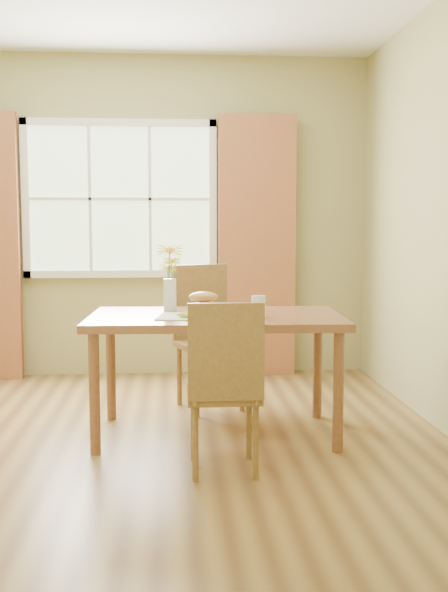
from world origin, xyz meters
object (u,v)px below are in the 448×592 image
dining_table (216,327)px  chair_far (205,329)px  croissant_sandwich (203,303)px  water_glass (259,307)px  chair_near (224,380)px  flower_vase (170,271)px

dining_table → chair_far: 0.71m
croissant_sandwich → water_glass: (0.33, -0.02, -0.02)m
water_glass → croissant_sandwich: bearing=177.2°
chair_near → chair_far: bearing=91.3°
chair_far → flower_vase: size_ratio=2.39×
dining_table → chair_near: (-0.00, -0.70, -0.17)m
croissant_sandwich → dining_table: bearing=44.1°
croissant_sandwich → water_glass: bearing=-6.4°
chair_near → flower_vase: bearing=106.7°
chair_far → water_glass: size_ratio=7.96×
dining_table → water_glass: water_glass is taller
croissant_sandwich → water_glass: 0.33m
croissant_sandwich → flower_vase: size_ratio=0.45×
dining_table → flower_vase: (-0.28, 0.23, 0.33)m
croissant_sandwich → water_glass: croissant_sandwich is taller
dining_table → chair_far: chair_far is taller
chair_near → flower_vase: 1.09m
chair_far → water_glass: 0.89m
dining_table → water_glass: bearing=-20.3°
chair_near → water_glass: bearing=67.5°
chair_far → dining_table: bearing=-107.4°
flower_vase → dining_table: bearing=-39.6°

